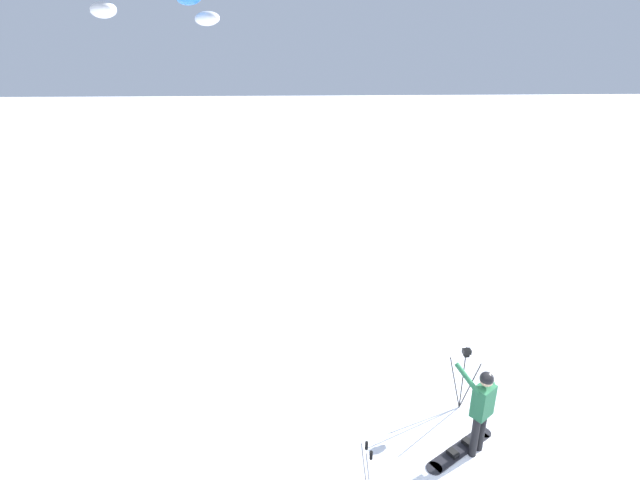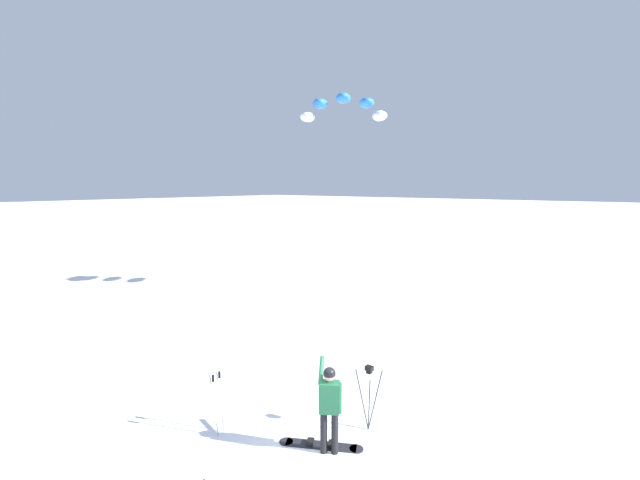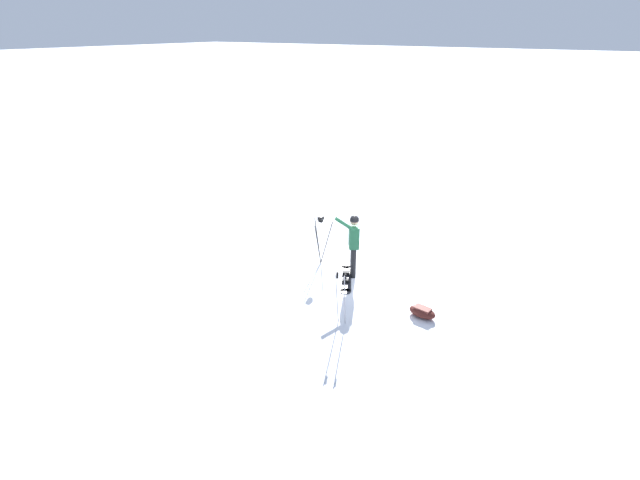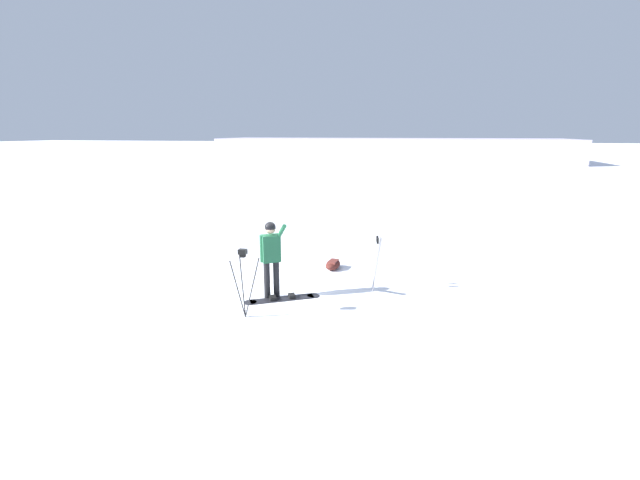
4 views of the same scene
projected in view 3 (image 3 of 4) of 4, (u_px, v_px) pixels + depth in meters
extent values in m
plane|color=white|center=(370.00, 276.00, 13.55)|extent=(300.00, 300.00, 0.00)
cylinder|color=black|center=(353.00, 263.00, 13.33)|extent=(0.14, 0.14, 0.86)
cylinder|color=black|center=(353.00, 260.00, 13.53)|extent=(0.14, 0.14, 0.86)
cube|color=#1E5938|center=(354.00, 237.00, 13.13)|extent=(0.44, 0.48, 0.61)
sphere|color=tan|center=(354.00, 221.00, 12.95)|extent=(0.23, 0.23, 0.23)
sphere|color=black|center=(354.00, 220.00, 12.94)|extent=(0.25, 0.25, 0.25)
cylinder|color=#1E5938|center=(345.00, 224.00, 12.79)|extent=(0.51, 0.38, 0.42)
cylinder|color=#1E5938|center=(354.00, 234.00, 13.31)|extent=(0.09, 0.09, 0.61)
cube|color=black|center=(346.00, 278.00, 13.42)|extent=(0.96, 1.40, 0.02)
cylinder|color=black|center=(346.00, 291.00, 12.76)|extent=(0.29, 0.29, 0.02)
cylinder|color=black|center=(346.00, 266.00, 14.09)|extent=(0.29, 0.29, 0.02)
cube|color=black|center=(346.00, 280.00, 13.20)|extent=(0.24, 0.22, 0.08)
cube|color=black|center=(346.00, 273.00, 13.60)|extent=(0.24, 0.22, 0.08)
ellipsoid|color=#4C1E19|center=(422.00, 312.00, 11.63)|extent=(0.70, 0.45, 0.24)
cube|color=brown|center=(423.00, 309.00, 11.60)|extent=(0.42, 0.27, 0.08)
cylinder|color=#262628|center=(318.00, 245.00, 13.92)|extent=(0.04, 0.36, 1.29)
cylinder|color=#262628|center=(327.00, 243.00, 14.06)|extent=(0.30, 0.23, 1.29)
cylinder|color=#262628|center=(318.00, 241.00, 14.18)|extent=(0.33, 0.18, 1.29)
cube|color=black|center=(321.00, 221.00, 13.78)|extent=(0.10, 0.10, 0.06)
cube|color=black|center=(321.00, 218.00, 13.75)|extent=(0.12, 0.16, 0.10)
cylinder|color=gray|center=(337.00, 299.00, 11.14)|extent=(0.04, 0.19, 1.32)
cylinder|color=black|center=(337.00, 275.00, 10.90)|extent=(0.05, 0.05, 0.14)
cylinder|color=gray|center=(345.00, 300.00, 11.07)|extent=(0.07, 0.19, 1.32)
cylinder|color=black|center=(345.00, 277.00, 10.83)|extent=(0.05, 0.05, 0.14)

